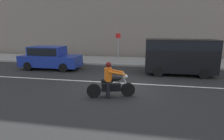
% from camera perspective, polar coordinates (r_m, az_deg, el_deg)
% --- Properties ---
extents(ground_plane, '(80.00, 80.00, 0.00)m').
position_cam_1_polar(ground_plane, '(9.82, 2.34, -5.42)').
color(ground_plane, black).
extents(sidewalk_slab, '(40.00, 4.40, 0.14)m').
position_cam_1_polar(sidewalk_slab, '(17.55, 6.24, 2.66)').
color(sidewalk_slab, gray).
rests_on(sidewalk_slab, ground_plane).
extents(lane_marking_stripe, '(18.00, 0.14, 0.01)m').
position_cam_1_polar(lane_marking_stripe, '(10.66, 3.56, -3.97)').
color(lane_marking_stripe, silver).
rests_on(lane_marking_stripe, ground_plane).
extents(motorcycle_with_rider_orange_stripe, '(2.10, 0.87, 1.60)m').
position_cam_1_polar(motorcycle_with_rider_orange_stripe, '(8.35, -0.40, -3.91)').
color(motorcycle_with_rider_orange_stripe, black).
rests_on(motorcycle_with_rider_orange_stripe, ground_plane).
extents(parked_van_black, '(4.41, 1.96, 2.33)m').
position_cam_1_polar(parked_van_black, '(13.19, 19.79, 4.44)').
color(parked_van_black, black).
rests_on(parked_van_black, ground_plane).
extents(parked_sedan_cobalt_blue, '(4.47, 1.82, 1.72)m').
position_cam_1_polar(parked_sedan_cobalt_blue, '(14.97, -18.36, 3.59)').
color(parked_sedan_cobalt_blue, navy).
rests_on(parked_sedan_cobalt_blue, ground_plane).
extents(street_sign_post, '(0.44, 0.08, 2.47)m').
position_cam_1_polar(street_sign_post, '(18.05, 1.87, 8.01)').
color(street_sign_post, gray).
rests_on(street_sign_post, sidewalk_slab).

